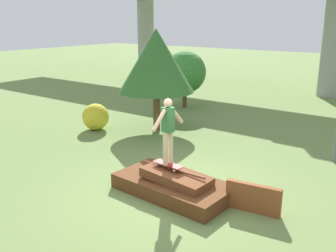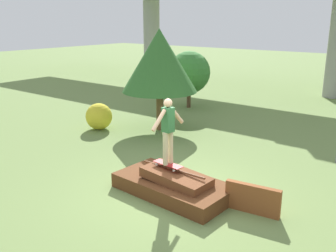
# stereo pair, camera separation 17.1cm
# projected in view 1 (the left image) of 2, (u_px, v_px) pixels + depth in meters

# --- Properties ---
(ground_plane) EXTENTS (80.00, 80.00, 0.00)m
(ground_plane) POSITION_uv_depth(u_px,v_px,m) (173.00, 193.00, 8.62)
(ground_plane) COLOR olive
(scrap_pile) EXTENTS (2.77, 1.54, 0.61)m
(scrap_pile) POSITION_uv_depth(u_px,v_px,m) (174.00, 185.00, 8.54)
(scrap_pile) COLOR #5B3319
(scrap_pile) RESTS_ON ground_plane
(scrap_plank_loose) EXTENTS (1.16, 0.27, 0.61)m
(scrap_plank_loose) POSITION_uv_depth(u_px,v_px,m) (253.00, 198.00, 7.72)
(scrap_plank_loose) COLOR brown
(scrap_plank_loose) RESTS_ON ground_plane
(skateboard) EXTENTS (0.77, 0.29, 0.09)m
(skateboard) POSITION_uv_depth(u_px,v_px,m) (168.00, 164.00, 8.49)
(skateboard) COLOR maroon
(skateboard) RESTS_ON scrap_pile
(skater) EXTENTS (0.24, 1.02, 1.51)m
(skater) POSITION_uv_depth(u_px,v_px,m) (168.00, 127.00, 8.25)
(skater) COLOR #C6B78E
(skater) RESTS_ON skateboard
(tree_behind_left) EXTENTS (2.64, 2.64, 3.57)m
(tree_behind_left) POSITION_uv_depth(u_px,v_px,m) (156.00, 61.00, 12.90)
(tree_behind_left) COLOR brown
(tree_behind_left) RESTS_ON ground_plane
(tree_behind_right) EXTENTS (1.87, 1.87, 2.52)m
(tree_behind_right) POSITION_uv_depth(u_px,v_px,m) (185.00, 72.00, 16.56)
(tree_behind_right) COLOR #4C3823
(tree_behind_right) RESTS_ON ground_plane
(bush_yellow_flowering) EXTENTS (0.96, 0.96, 0.96)m
(bush_yellow_flowering) POSITION_uv_depth(u_px,v_px,m) (96.00, 117.00, 13.44)
(bush_yellow_flowering) COLOR gold
(bush_yellow_flowering) RESTS_ON ground_plane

